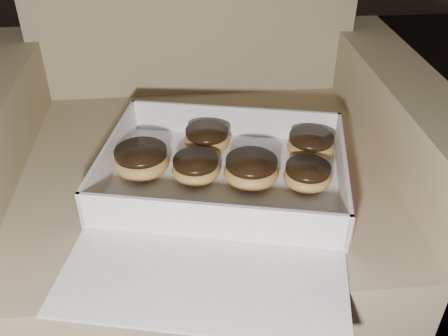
% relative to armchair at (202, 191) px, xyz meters
% --- Properties ---
extents(armchair, '(0.85, 0.72, 0.89)m').
position_rel_armchair_xyz_m(armchair, '(0.00, 0.00, 0.00)').
color(armchair, '#91845C').
rests_on(armchair, floor).
extents(bakery_box, '(0.48, 0.53, 0.07)m').
position_rel_armchair_xyz_m(bakery_box, '(0.03, -0.17, 0.13)').
color(bakery_box, white).
rests_on(bakery_box, armchair).
extents(donut_a, '(0.09, 0.09, 0.04)m').
position_rel_armchair_xyz_m(donut_a, '(0.07, -0.15, 0.15)').
color(donut_a, gold).
rests_on(donut_a, bakery_box).
extents(donut_b, '(0.08, 0.08, 0.04)m').
position_rel_armchair_xyz_m(donut_b, '(0.01, -0.04, 0.15)').
color(donut_b, gold).
rests_on(donut_b, bakery_box).
extents(donut_c, '(0.08, 0.08, 0.04)m').
position_rel_armchair_xyz_m(donut_c, '(0.19, -0.08, 0.15)').
color(donut_c, gold).
rests_on(donut_c, bakery_box).
extents(donut_d, '(0.08, 0.08, 0.04)m').
position_rel_armchair_xyz_m(donut_d, '(-0.01, -0.13, 0.15)').
color(donut_d, gold).
rests_on(donut_d, bakery_box).
extents(donut_e, '(0.08, 0.08, 0.04)m').
position_rel_armchair_xyz_m(donut_e, '(0.16, -0.17, 0.15)').
color(donut_e, gold).
rests_on(donut_e, bakery_box).
extents(donut_f, '(0.09, 0.09, 0.05)m').
position_rel_armchair_xyz_m(donut_f, '(-0.10, -0.10, 0.15)').
color(donut_f, gold).
rests_on(donut_f, bakery_box).
extents(crumb_a, '(0.01, 0.01, 0.00)m').
position_rel_armchair_xyz_m(crumb_a, '(-0.07, -0.24, 0.13)').
color(crumb_a, black).
rests_on(crumb_a, bakery_box).
extents(crumb_b, '(0.01, 0.01, 0.00)m').
position_rel_armchair_xyz_m(crumb_b, '(0.12, -0.27, 0.13)').
color(crumb_b, black).
rests_on(crumb_b, bakery_box).
extents(crumb_c, '(0.01, 0.01, 0.00)m').
position_rel_armchair_xyz_m(crumb_c, '(0.11, -0.26, 0.13)').
color(crumb_c, black).
rests_on(crumb_c, bakery_box).
extents(crumb_d, '(0.01, 0.01, 0.00)m').
position_rel_armchair_xyz_m(crumb_d, '(0.01, -0.24, 0.13)').
color(crumb_d, black).
rests_on(crumb_d, bakery_box).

